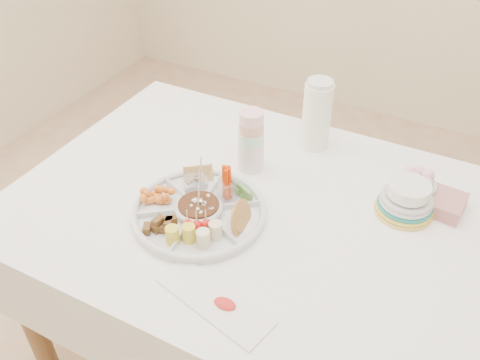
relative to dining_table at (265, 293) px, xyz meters
The scene contains 16 objects.
floor 0.38m from the dining_table, ahead, with size 4.00×4.00×0.00m, color tan.
dining_table is the anchor object (origin of this frame).
party_tray 0.45m from the dining_table, 144.75° to the right, with size 0.38×0.38×0.04m, color silver.
bean_dip 0.46m from the dining_table, 144.75° to the right, with size 0.12×0.12×0.04m, color brown.
tortillas 0.44m from the dining_table, 109.99° to the right, with size 0.09×0.09×0.06m, color #A57048, non-canonical shape.
carrot_cucumber 0.46m from the dining_table, behind, with size 0.12×0.12×0.11m, color #D63300, non-canonical shape.
pita_raisins 0.49m from the dining_table, behind, with size 0.10×0.10×0.06m, color tan, non-canonical shape.
cherries 0.53m from the dining_table, 155.92° to the right, with size 0.10×0.10×0.04m, color orange, non-canonical shape.
granola_chunks 0.53m from the dining_table, 132.74° to the right, with size 0.09×0.09×0.04m, color #513518, non-canonical shape.
banana_tomato 0.50m from the dining_table, 111.97° to the right, with size 0.12×0.12×0.10m, color #E7D47B, non-canonical shape.
cup_stack 0.54m from the dining_table, 131.60° to the left, with size 0.08×0.08×0.23m, color white.
thermos 0.63m from the dining_table, 90.82° to the left, with size 0.10×0.10×0.25m, color white.
flower_bowl 0.61m from the dining_table, 34.09° to the left, with size 0.12×0.12×0.09m, color #97BBA5.
napkin_stack 0.64m from the dining_table, 28.30° to the left, with size 0.13×0.12×0.04m, color tan.
plate_stack 0.58m from the dining_table, 26.05° to the left, with size 0.17×0.17×0.11m, color gold.
placemat 0.53m from the dining_table, 86.34° to the right, with size 0.31×0.10×0.01m, color silver.
Camera 1 is at (0.44, -1.02, 1.74)m, focal length 38.00 mm.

